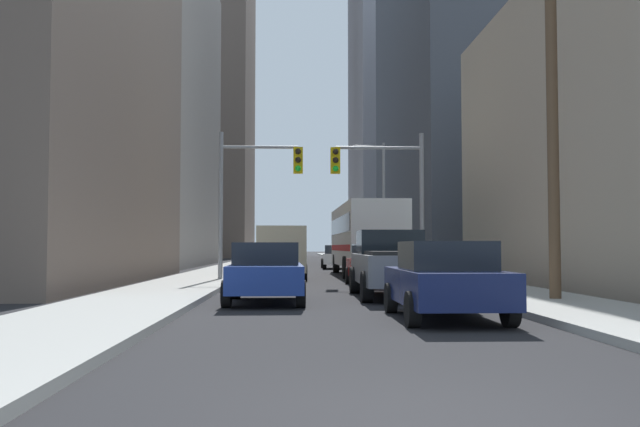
{
  "coord_description": "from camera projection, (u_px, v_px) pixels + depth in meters",
  "views": [
    {
      "loc": [
        -1.14,
        -5.41,
        1.41
      ],
      "look_at": [
        0.0,
        23.79,
        2.84
      ],
      "focal_mm": 38.37,
      "sensor_mm": 36.0,
      "label": 1
    }
  ],
  "objects": [
    {
      "name": "traffic_signal_near_right",
      "position": [
        382.0,
        181.0,
        27.43
      ],
      "size": [
        3.77,
        0.44,
        6.0
      ],
      "color": "gray",
      "rests_on": "ground"
    },
    {
      "name": "sedan_white",
      "position": [
        337.0,
        257.0,
        44.34
      ],
      "size": [
        1.95,
        4.26,
        1.52
      ],
      "color": "white",
      "rests_on": "ground"
    },
    {
      "name": "street_lamp_right",
      "position": [
        378.0,
        194.0,
        39.8
      ],
      "size": [
        2.15,
        0.32,
        7.5
      ],
      "color": "gray",
      "rests_on": "ground"
    },
    {
      "name": "sedan_silver",
      "position": [
        285.0,
        255.0,
        53.2
      ],
      "size": [
        1.95,
        4.25,
        1.52
      ],
      "color": "#B7BABF",
      "rests_on": "ground"
    },
    {
      "name": "ground_plane",
      "position": [
        438.0,
        427.0,
        5.37
      ],
      "size": [
        400.0,
        400.0,
        0.0
      ],
      "primitive_type": "plane",
      "color": "black"
    },
    {
      "name": "city_bus",
      "position": [
        365.0,
        236.0,
        33.51
      ],
      "size": [
        2.68,
        11.53,
        3.4
      ],
      "color": "silver",
      "rests_on": "ground"
    },
    {
      "name": "cargo_van_beige",
      "position": [
        282.0,
        250.0,
        29.61
      ],
      "size": [
        2.16,
        5.24,
        2.26
      ],
      "color": "#C6B793",
      "rests_on": "ground"
    },
    {
      "name": "building_left_far_tower",
      "position": [
        188.0,
        48.0,
        94.56
      ],
      "size": [
        17.42,
        21.39,
        57.94
      ],
      "primitive_type": "cube",
      "color": "#66564C",
      "rests_on": "ground"
    },
    {
      "name": "traffic_signal_near_left",
      "position": [
        256.0,
        181.0,
        27.23
      ],
      "size": [
        3.35,
        0.44,
        6.0
      ],
      "color": "gray",
      "rests_on": "ground"
    },
    {
      "name": "sedan_navy",
      "position": [
        445.0,
        280.0,
        13.31
      ],
      "size": [
        1.95,
        4.21,
        1.52
      ],
      "color": "#141E4C",
      "rests_on": "ground"
    },
    {
      "name": "sidewalk_left",
      "position": [
        246.0,
        263.0,
        55.08
      ],
      "size": [
        3.09,
        160.0,
        0.15
      ],
      "primitive_type": "cube",
      "color": "#9E9E99",
      "rests_on": "ground"
    },
    {
      "name": "pickup_truck_grey",
      "position": [
        393.0,
        264.0,
        19.28
      ],
      "size": [
        2.2,
        5.42,
        1.9
      ],
      "color": "slate",
      "rests_on": "ground"
    },
    {
      "name": "building_left_mid_office",
      "position": [
        74.0,
        107.0,
        51.01
      ],
      "size": [
        19.43,
        22.23,
        23.79
      ],
      "primitive_type": "cube",
      "color": "gray",
      "rests_on": "ground"
    },
    {
      "name": "building_right_far_highrise",
      "position": [
        411.0,
        69.0,
        95.23
      ],
      "size": [
        15.79,
        22.82,
        52.31
      ],
      "primitive_type": "cube",
      "color": "#93939E",
      "rests_on": "ground"
    },
    {
      "name": "sidewalk_right",
      "position": [
        369.0,
        263.0,
        55.47
      ],
      "size": [
        3.09,
        160.0,
        0.15
      ],
      "primitive_type": "cube",
      "color": "#9E9E99",
      "rests_on": "ground"
    },
    {
      "name": "utility_pole_right",
      "position": [
        552.0,
        95.0,
        16.97
      ],
      "size": [
        2.2,
        0.28,
        9.83
      ],
      "color": "brown",
      "rests_on": "ground"
    },
    {
      "name": "sedan_blue",
      "position": [
        266.0,
        272.0,
        17.19
      ],
      "size": [
        1.95,
        4.23,
        1.52
      ],
      "color": "navy",
      "rests_on": "ground"
    },
    {
      "name": "sedan_red",
      "position": [
        375.0,
        265.0,
        24.79
      ],
      "size": [
        1.95,
        4.2,
        1.52
      ],
      "color": "maroon",
      "rests_on": "ground"
    },
    {
      "name": "building_right_mid_block",
      "position": [
        499.0,
        81.0,
        57.51
      ],
      "size": [
        17.39,
        28.22,
        30.76
      ],
      "primitive_type": "cube",
      "color": "#4C515B",
      "rests_on": "ground"
    }
  ]
}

